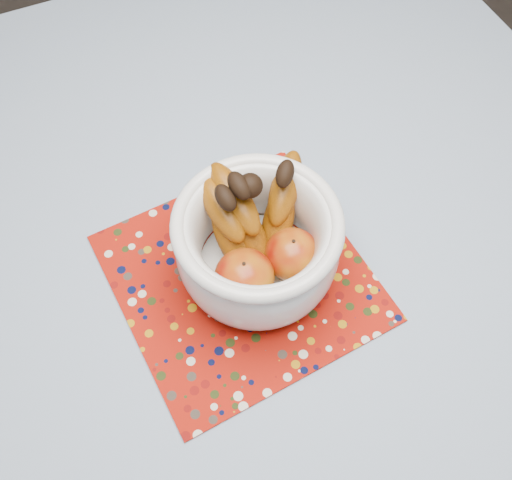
% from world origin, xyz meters
% --- Properties ---
extents(table, '(1.20, 1.20, 0.75)m').
position_xyz_m(table, '(0.00, 0.00, 0.67)').
color(table, brown).
rests_on(table, ground).
extents(tablecloth, '(1.32, 1.32, 0.01)m').
position_xyz_m(tablecloth, '(0.00, 0.00, 0.76)').
color(tablecloth, '#6581A8').
rests_on(tablecloth, table).
extents(placemat, '(0.39, 0.39, 0.00)m').
position_xyz_m(placemat, '(-0.06, -0.10, 0.76)').
color(placemat, '#981208').
rests_on(placemat, tablecloth).
extents(fruit_bowl, '(0.27, 0.25, 0.19)m').
position_xyz_m(fruit_bowl, '(-0.03, -0.09, 0.85)').
color(fruit_bowl, silver).
rests_on(fruit_bowl, placemat).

